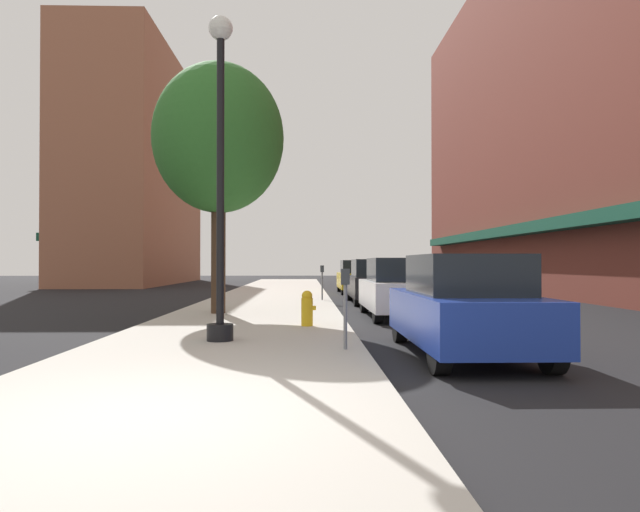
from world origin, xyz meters
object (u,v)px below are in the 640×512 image
tree_near (219,139)px  car_white (398,289)px  parking_meter_near (345,298)px  car_black (374,282)px  fire_hydrant (307,308)px  car_blue (464,307)px  parking_meter_far (322,278)px  car_yellow (357,277)px  lamppost (220,171)px

tree_near → car_white: 6.56m
parking_meter_near → car_black: car_black is taller
fire_hydrant → tree_near: 6.10m
car_blue → car_white: bearing=88.3°
parking_meter_far → car_blue: car_blue is taller
parking_meter_far → tree_near: (-3.08, -5.70, 4.05)m
fire_hydrant → car_black: (2.56, 8.72, 0.29)m
parking_meter_near → car_yellow: size_ratio=0.30×
lamppost → car_black: lamppost is taller
parking_meter_near → car_yellow: 19.33m
fire_hydrant → lamppost: bearing=-123.9°
fire_hydrant → car_black: car_black is taller
car_blue → car_black: (0.00, 12.15, 0.00)m
parking_meter_far → tree_near: bearing=-118.4°
car_black → car_yellow: same height
car_black → car_yellow: 7.06m
tree_near → car_blue: (5.03, -6.73, -4.19)m
parking_meter_near → car_yellow: bearing=84.2°
car_black → car_yellow: (0.00, 7.06, 0.00)m
parking_meter_near → car_blue: car_blue is taller
parking_meter_far → car_white: bearing=-71.7°
car_white → car_yellow: bearing=90.5°
car_blue → tree_near: bearing=125.0°
car_blue → parking_meter_far: bearing=97.2°
tree_near → lamppost: bearing=-81.0°
fire_hydrant → parking_meter_far: 9.03m
parking_meter_near → tree_near: (-3.08, 6.75, 4.05)m
fire_hydrant → parking_meter_far: bearing=86.1°
car_blue → car_yellow: size_ratio=1.00×
car_white → car_black: bearing=90.5°
tree_near → car_white: (5.03, -0.19, -4.19)m
parking_meter_near → tree_near: bearing=114.6°
tree_near → car_white: bearing=-2.2°
lamppost → car_black: size_ratio=1.37×
parking_meter_far → tree_near: size_ratio=0.19×
lamppost → fire_hydrant: lamppost is taller
lamppost → car_white: size_ratio=1.37×
fire_hydrant → car_black: size_ratio=0.18×
parking_meter_near → car_white: bearing=73.4°
parking_meter_far → car_black: (1.95, -0.28, -0.14)m
parking_meter_near → car_black: 12.32m
lamppost → car_black: 12.07m
parking_meter_near → car_white: (1.95, 6.55, -0.14)m
fire_hydrant → car_white: bearing=50.6°
lamppost → fire_hydrant: 3.91m
parking_meter_far → car_black: 1.97m
car_blue → car_white: same height
lamppost → tree_near: tree_near is taller
car_white → tree_near: bearing=178.3°
parking_meter_near → car_blue: size_ratio=0.30×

